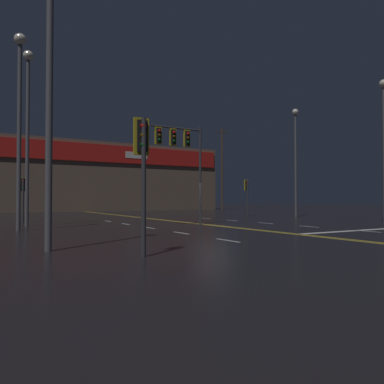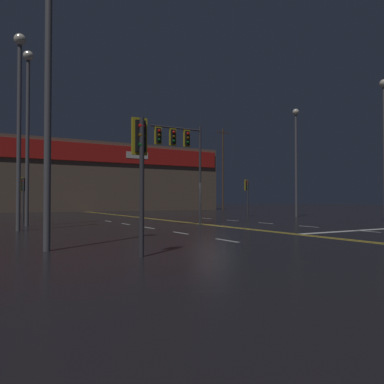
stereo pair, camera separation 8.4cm
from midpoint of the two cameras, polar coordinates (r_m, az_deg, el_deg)
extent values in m
plane|color=black|center=(22.05, 3.26, -5.08)|extent=(200.00, 200.00, 0.00)
cube|color=gold|center=(21.97, 2.93, -5.09)|extent=(0.12, 60.00, 0.01)
cube|color=gold|center=(22.13, 3.59, -5.06)|extent=(0.12, 60.00, 0.01)
cube|color=silver|center=(13.85, 5.52, -7.35)|extent=(0.12, 1.40, 0.01)
cube|color=silver|center=(16.90, -1.60, -6.25)|extent=(0.12, 1.40, 0.01)
cube|color=silver|center=(20.14, -6.47, -5.43)|extent=(0.12, 1.40, 0.01)
cube|color=silver|center=(23.48, -9.97, -4.82)|extent=(0.12, 1.40, 0.01)
cube|color=silver|center=(26.88, -12.58, -4.36)|extent=(0.12, 1.40, 0.01)
cube|color=silver|center=(19.65, 25.23, -5.43)|extent=(0.12, 1.40, 0.01)
cube|color=silver|center=(21.91, 17.46, -5.04)|extent=(0.12, 1.40, 0.01)
cube|color=silver|center=(24.49, 11.24, -4.67)|extent=(0.12, 1.40, 0.01)
cube|color=silver|center=(27.30, 6.26, -4.33)|extent=(0.12, 1.40, 0.01)
cube|color=silver|center=(30.28, 2.23, -4.03)|extent=(0.12, 1.40, 0.01)
cube|color=silver|center=(19.95, 24.01, -5.38)|extent=(7.76, 0.40, 0.01)
cylinder|color=#38383D|center=(22.33, 1.35, 2.52)|extent=(0.14, 0.14, 5.89)
cylinder|color=#38383D|center=(21.90, -2.31, 9.71)|extent=(3.22, 0.10, 0.10)
cube|color=black|center=(22.12, -0.71, 8.17)|extent=(0.28, 0.24, 0.84)
cube|color=gold|center=(22.12, -0.71, 8.17)|extent=(0.42, 0.08, 0.99)
sphere|color=red|center=(22.03, -0.51, 8.88)|extent=(0.17, 0.17, 0.17)
sphere|color=#543707|center=(21.99, -0.51, 8.23)|extent=(0.17, 0.17, 0.17)
sphere|color=#084513|center=(21.95, -0.51, 7.58)|extent=(0.17, 0.17, 0.17)
cube|color=black|center=(21.70, -2.86, 8.36)|extent=(0.28, 0.24, 0.84)
cube|color=gold|center=(21.70, -2.86, 8.36)|extent=(0.42, 0.08, 0.99)
sphere|color=red|center=(21.60, -2.66, 9.08)|extent=(0.17, 0.17, 0.17)
sphere|color=#543707|center=(21.56, -2.66, 8.42)|extent=(0.17, 0.17, 0.17)
sphere|color=#084513|center=(21.52, -2.66, 7.76)|extent=(0.17, 0.17, 0.17)
cube|color=black|center=(21.30, -5.08, 8.54)|extent=(0.28, 0.24, 0.84)
cube|color=gold|center=(21.30, -5.08, 8.54)|extent=(0.42, 0.08, 0.99)
sphere|color=red|center=(21.20, -4.90, 9.28)|extent=(0.17, 0.17, 0.17)
sphere|color=#543707|center=(21.16, -4.90, 8.61)|extent=(0.17, 0.17, 0.17)
sphere|color=#084513|center=(21.12, -4.90, 7.94)|extent=(0.17, 0.17, 0.17)
cylinder|color=#38383D|center=(34.40, 8.57, -0.92)|extent=(0.13, 0.13, 3.32)
cube|color=black|center=(34.57, 8.38, 1.05)|extent=(0.28, 0.24, 0.84)
cube|color=gold|center=(34.57, 8.38, 1.05)|extent=(0.42, 0.08, 0.99)
sphere|color=red|center=(34.46, 8.54, 1.48)|extent=(0.17, 0.17, 0.17)
sphere|color=#543707|center=(34.45, 8.54, 1.06)|extent=(0.17, 0.17, 0.17)
sphere|color=#084513|center=(34.44, 8.55, 0.64)|extent=(0.17, 0.17, 0.17)
cylinder|color=#38383D|center=(9.85, -7.42, 0.76)|extent=(0.13, 0.13, 3.65)
cube|color=black|center=(10.15, -7.79, 8.39)|extent=(0.28, 0.24, 0.84)
cube|color=gold|center=(10.15, -7.79, 8.39)|extent=(0.42, 0.08, 0.99)
sphere|color=red|center=(10.05, -7.44, 9.94)|extent=(0.17, 0.17, 0.17)
sphere|color=#543707|center=(10.01, -7.45, 8.52)|extent=(0.17, 0.17, 0.17)
sphere|color=#084513|center=(9.97, -7.45, 7.10)|extent=(0.17, 0.17, 0.17)
cylinder|color=#38383D|center=(27.60, -24.23, -1.08)|extent=(0.13, 0.13, 3.01)
cube|color=black|center=(27.80, -24.25, 1.05)|extent=(0.28, 0.24, 0.84)
cube|color=gold|center=(27.80, -24.25, 1.05)|extent=(0.42, 0.08, 0.99)
sphere|color=red|center=(27.65, -24.21, 1.58)|extent=(0.17, 0.17, 0.17)
sphere|color=#543707|center=(27.64, -24.21, 1.06)|extent=(0.17, 0.17, 0.17)
sphere|color=#084513|center=(27.64, -24.22, 0.54)|extent=(0.17, 0.17, 0.17)
cylinder|color=#59595E|center=(23.07, -23.69, 6.96)|extent=(0.20, 0.20, 9.46)
sphere|color=silver|center=(24.25, -23.58, 18.49)|extent=(0.56, 0.56, 0.56)
cylinder|color=#59595E|center=(12.05, -20.90, 14.32)|extent=(0.20, 0.20, 9.39)
cylinder|color=#59595E|center=(19.95, -24.76, 7.69)|extent=(0.20, 0.20, 9.07)
sphere|color=silver|center=(21.18, -24.64, 20.37)|extent=(0.56, 0.56, 0.56)
cylinder|color=#59595E|center=(34.27, 15.64, 3.95)|extent=(0.20, 0.20, 9.10)
sphere|color=silver|center=(35.01, 15.59, 11.67)|extent=(0.56, 0.56, 0.56)
sphere|color=silver|center=(28.88, 27.28, 14.49)|extent=(0.56, 0.56, 0.56)
cube|color=brown|center=(55.19, -17.22, 2.12)|extent=(40.74, 10.00, 9.32)
cube|color=red|center=(50.52, -15.93, 5.87)|extent=(39.93, 0.20, 2.33)
cube|color=white|center=(52.63, -8.32, 5.55)|extent=(3.20, 0.16, 0.90)
cylinder|color=#4C3828|center=(57.62, 4.79, 3.50)|extent=(0.26, 0.26, 12.46)
cube|color=#4C3828|center=(58.35, 4.78, 9.02)|extent=(2.20, 0.12, 0.12)
camera|label=1|loc=(0.04, -89.90, 0.00)|focal=35.00mm
camera|label=2|loc=(0.04, 90.10, 0.00)|focal=35.00mm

